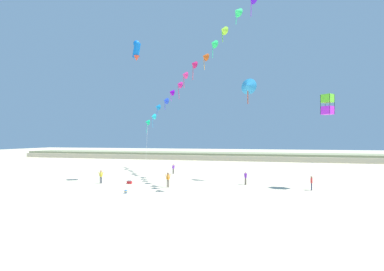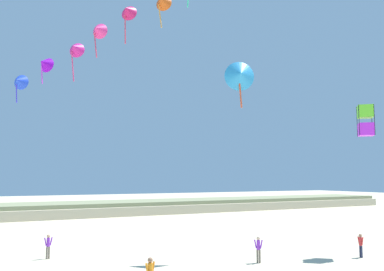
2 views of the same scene
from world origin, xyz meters
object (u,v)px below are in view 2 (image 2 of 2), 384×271
at_px(person_near_left, 48,245).
at_px(person_far_right, 361,244).
at_px(large_kite_mid_trail, 240,75).
at_px(person_near_right, 258,248).
at_px(large_kite_low_lead, 366,121).

height_order(person_near_left, person_far_right, person_near_left).
bearing_deg(large_kite_mid_trail, person_near_right, -97.22).
relative_size(person_near_left, person_far_right, 1.02).
height_order(person_near_right, person_far_right, person_near_right).
relative_size(person_near_right, large_kite_low_lead, 0.73).
bearing_deg(person_near_right, large_kite_low_lead, -7.26).
distance_m(person_near_right, person_far_right, 7.43).
bearing_deg(person_far_right, person_near_right, 165.89).
xyz_separation_m(person_near_right, person_far_right, (7.21, -1.81, -0.04)).
height_order(person_near_left, person_near_right, person_near_right).
xyz_separation_m(person_near_left, person_near_right, (11.69, -7.54, 0.02)).
xyz_separation_m(person_near_right, large_kite_low_lead, (9.05, -1.15, 8.62)).
distance_m(person_near_left, person_far_right, 21.08).
bearing_deg(large_kite_mid_trail, large_kite_low_lead, -20.93).
relative_size(person_far_right, large_kite_mid_trail, 0.45).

